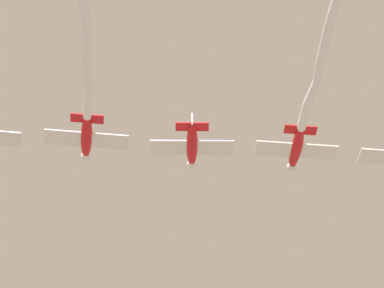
% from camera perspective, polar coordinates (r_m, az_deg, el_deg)
% --- Properties ---
extents(airplane_left_wing, '(6.87, 5.10, 1.74)m').
position_cam_1_polar(airplane_left_wing, '(73.96, 6.72, -0.31)').
color(airplane_left_wing, red).
extents(smoke_trail_left_wing, '(1.34, 17.98, 1.70)m').
position_cam_1_polar(smoke_trail_left_wing, '(66.58, 8.53, 6.23)').
color(smoke_trail_left_wing, white).
extents(airplane_right_wing, '(6.98, 5.23, 1.74)m').
position_cam_1_polar(airplane_right_wing, '(72.80, -0.00, -0.13)').
color(airplane_right_wing, red).
extents(airplane_slot, '(6.89, 5.12, 1.74)m').
position_cam_1_polar(airplane_slot, '(73.10, -6.82, 0.39)').
color(airplane_slot, red).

